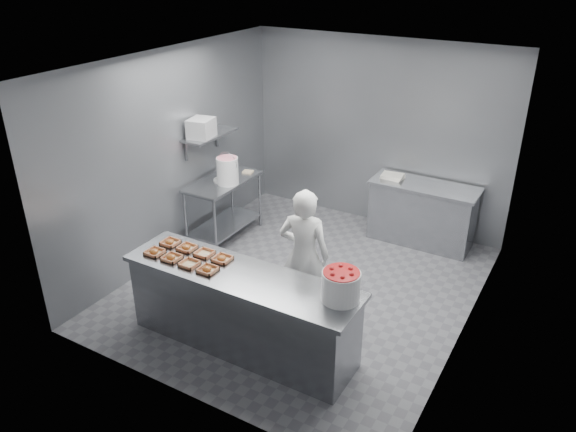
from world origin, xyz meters
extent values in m
plane|color=#4C4C51|center=(0.00, 0.00, 0.00)|extent=(4.50, 4.50, 0.00)
plane|color=white|center=(0.00, 0.00, 2.80)|extent=(4.50, 4.50, 0.00)
cube|color=slate|center=(0.00, 2.25, 1.40)|extent=(4.00, 0.04, 2.80)
cube|color=slate|center=(-2.00, 0.00, 1.40)|extent=(0.04, 4.50, 2.80)
cube|color=slate|center=(2.00, 0.00, 1.40)|extent=(0.04, 4.50, 2.80)
cube|color=slate|center=(0.00, -1.35, 0.88)|extent=(2.60, 0.70, 0.05)
cube|color=slate|center=(0.00, -1.35, 0.42)|extent=(2.50, 0.64, 0.85)
cube|color=slate|center=(-1.65, 0.60, 0.88)|extent=(0.60, 1.20, 0.04)
cube|color=slate|center=(-1.65, 0.60, 0.20)|extent=(0.56, 1.15, 0.03)
cylinder|color=slate|center=(-1.91, 0.04, 0.44)|extent=(0.04, 0.04, 0.88)
cylinder|color=slate|center=(-1.39, 0.04, 0.44)|extent=(0.04, 0.04, 0.88)
cylinder|color=slate|center=(-1.91, 1.16, 0.44)|extent=(0.04, 0.04, 0.88)
cylinder|color=slate|center=(-1.39, 1.16, 0.44)|extent=(0.04, 0.04, 0.88)
cube|color=slate|center=(0.90, 1.90, 0.88)|extent=(1.50, 0.60, 0.05)
cube|color=slate|center=(0.90, 1.90, 0.42)|extent=(1.44, 0.55, 0.85)
cube|color=slate|center=(-1.82, 0.60, 1.55)|extent=(0.35, 0.90, 0.03)
cube|color=tan|center=(-1.04, -1.48, 0.92)|extent=(0.18, 0.18, 0.04)
cube|color=white|center=(-0.99, -1.46, 0.91)|extent=(0.10, 0.06, 0.00)
ellipsoid|color=#AA532A|center=(-1.05, -1.48, 0.93)|extent=(0.10, 0.10, 0.05)
cube|color=tan|center=(-0.80, -1.48, 0.92)|extent=(0.18, 0.18, 0.04)
cube|color=white|center=(-0.75, -1.46, 0.91)|extent=(0.10, 0.06, 0.00)
ellipsoid|color=#AA532A|center=(-0.81, -1.48, 0.93)|extent=(0.10, 0.10, 0.05)
cube|color=tan|center=(-0.56, -1.48, 0.92)|extent=(0.18, 0.18, 0.04)
cube|color=white|center=(-0.51, -1.46, 0.91)|extent=(0.10, 0.06, 0.00)
cube|color=tan|center=(-0.32, -1.48, 0.92)|extent=(0.18, 0.18, 0.04)
cube|color=white|center=(-0.27, -1.46, 0.91)|extent=(0.10, 0.06, 0.00)
ellipsoid|color=#AA532A|center=(-0.33, -1.48, 0.93)|extent=(0.10, 0.10, 0.05)
cube|color=tan|center=(-1.04, -1.22, 0.92)|extent=(0.18, 0.18, 0.04)
cube|color=white|center=(-0.99, -1.21, 0.91)|extent=(0.10, 0.06, 0.00)
ellipsoid|color=#AA532A|center=(-1.05, -1.22, 0.93)|extent=(0.10, 0.10, 0.05)
cube|color=tan|center=(-0.80, -1.22, 0.92)|extent=(0.18, 0.18, 0.04)
cube|color=white|center=(-0.75, -1.21, 0.91)|extent=(0.10, 0.06, 0.00)
ellipsoid|color=#AA532A|center=(-0.81, -1.22, 0.93)|extent=(0.10, 0.10, 0.05)
cube|color=tan|center=(-0.56, -1.22, 0.92)|extent=(0.18, 0.18, 0.04)
cube|color=white|center=(-0.51, -1.21, 0.91)|extent=(0.10, 0.06, 0.00)
cube|color=tan|center=(-0.32, -1.22, 0.92)|extent=(0.18, 0.18, 0.04)
cube|color=white|center=(-0.27, -1.21, 0.91)|extent=(0.10, 0.06, 0.00)
ellipsoid|color=#AA532A|center=(-0.33, -1.22, 0.93)|extent=(0.10, 0.10, 0.05)
imported|color=white|center=(0.29, -0.53, 0.80)|extent=(0.65, 0.50, 1.59)
cylinder|color=white|center=(1.08, -1.25, 1.05)|extent=(0.37, 0.37, 0.29)
cylinder|color=red|center=(1.08, -1.25, 1.18)|extent=(0.35, 0.35, 0.04)
cylinder|color=white|center=(-1.51, 0.55, 1.09)|extent=(0.30, 0.30, 0.38)
cylinder|color=#DC6E7D|center=(-1.51, 0.55, 1.28)|extent=(0.28, 0.28, 0.02)
torus|color=slate|center=(-1.51, 0.55, 1.21)|extent=(0.32, 0.01, 0.32)
cylinder|color=white|center=(-1.63, 0.60, 0.91)|extent=(0.33, 0.33, 0.02)
cube|color=#CCB28C|center=(-1.51, 1.04, 0.91)|extent=(0.17, 0.15, 0.02)
cube|color=gray|center=(-1.82, 0.42, 1.69)|extent=(0.36, 0.39, 0.26)
cube|color=silver|center=(0.41, 1.90, 0.93)|extent=(0.31, 0.23, 0.06)
camera|label=1|loc=(2.88, -5.33, 3.94)|focal=35.00mm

